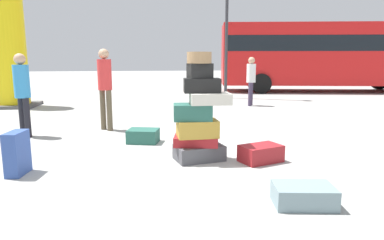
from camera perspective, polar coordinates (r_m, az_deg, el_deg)
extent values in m
plane|color=#9E9E99|center=(5.20, -1.98, -7.29)|extent=(80.00, 80.00, 0.00)
cube|color=#4C4C51|center=(5.38, 1.18, -5.41)|extent=(0.81, 0.61, 0.23)
cube|color=maroon|center=(5.34, 0.66, -3.40)|extent=(0.75, 0.56, 0.15)
cube|color=#B28C33|center=(5.24, 0.89, -1.41)|extent=(0.62, 0.41, 0.26)
cube|color=#26594C|center=(5.19, 0.09, 1.33)|extent=(0.60, 0.42, 0.25)
cube|color=beige|center=(5.17, 3.05, 3.57)|extent=(0.61, 0.42, 0.17)
cube|color=black|center=(5.24, 1.65, 5.77)|extent=(0.57, 0.40, 0.22)
cube|color=black|center=(5.21, 1.31, 8.16)|extent=(0.39, 0.29, 0.22)
cylinder|color=olive|center=(5.21, 1.21, 10.32)|extent=(0.37, 0.37, 0.17)
cube|color=gray|center=(7.17, 1.57, -0.28)|extent=(0.25, 0.33, 0.52)
cube|color=gray|center=(3.96, 18.05, -11.81)|extent=(0.70, 0.52, 0.22)
cube|color=#26594C|center=(6.53, -8.11, -2.63)|extent=(0.65, 0.55, 0.25)
cube|color=maroon|center=(5.38, 11.36, -5.47)|extent=(0.71, 0.57, 0.26)
cube|color=#334F99|center=(5.24, -27.06, -4.94)|extent=(0.25, 0.43, 0.59)
cylinder|color=#3F334C|center=(11.80, 9.79, 4.32)|extent=(0.12, 0.12, 0.78)
cylinder|color=#3F334C|center=(11.58, 9.61, 4.22)|extent=(0.12, 0.12, 0.78)
cylinder|color=white|center=(11.64, 9.81, 7.68)|extent=(0.30, 0.30, 0.61)
sphere|color=tan|center=(11.63, 9.87, 9.73)|extent=(0.22, 0.22, 0.22)
cylinder|color=black|center=(7.79, -26.38, 0.51)|extent=(0.12, 0.12, 0.79)
cylinder|color=black|center=(7.60, -25.69, 0.34)|extent=(0.12, 0.12, 0.79)
cylinder|color=#338CCC|center=(7.62, -26.46, 5.77)|extent=(0.30, 0.30, 0.65)
sphere|color=tan|center=(7.61, -26.73, 9.04)|extent=(0.22, 0.22, 0.22)
cylinder|color=brown|center=(7.86, -14.57, 1.68)|extent=(0.12, 0.12, 0.89)
cylinder|color=brown|center=(7.69, -13.56, 1.54)|extent=(0.12, 0.12, 0.89)
cylinder|color=red|center=(7.70, -14.32, 7.32)|extent=(0.30, 0.30, 0.66)
sphere|color=tan|center=(7.69, -14.47, 10.58)|extent=(0.22, 0.22, 0.22)
cylinder|color=yellow|center=(12.68, -28.12, 9.86)|extent=(1.05, 1.05, 3.51)
cube|color=#4C4C4C|center=(12.77, -27.49, 2.22)|extent=(1.47, 1.47, 0.10)
cube|color=red|center=(17.80, 21.39, 10.09)|extent=(10.15, 4.39, 2.80)
cube|color=black|center=(17.81, 21.49, 11.66)|extent=(9.96, 4.37, 0.70)
cylinder|color=black|center=(20.20, 28.69, 5.77)|extent=(0.93, 0.42, 0.90)
cylinder|color=black|center=(18.33, 10.28, 6.53)|extent=(0.93, 0.42, 0.90)
cylinder|color=black|center=(15.86, 11.45, 5.95)|extent=(0.93, 0.42, 0.90)
cylinder|color=#333338|center=(13.95, 5.80, 17.21)|extent=(0.12, 0.12, 6.56)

